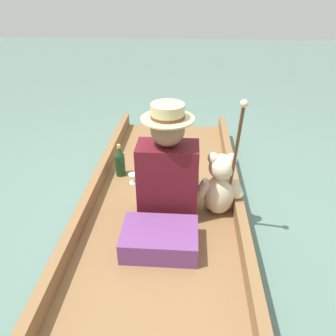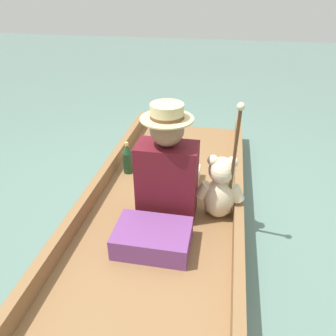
# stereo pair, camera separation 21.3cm
# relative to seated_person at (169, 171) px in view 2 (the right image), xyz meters

# --- Properties ---
(ground_plane) EXTENTS (16.00, 16.00, 0.00)m
(ground_plane) POSITION_rel_seated_person_xyz_m (-0.04, 0.06, -0.42)
(ground_plane) COLOR slate
(punt_boat) EXTENTS (1.10, 2.81, 0.25)m
(punt_boat) POSITION_rel_seated_person_xyz_m (-0.04, 0.06, -0.34)
(punt_boat) COLOR brown
(punt_boat) RESTS_ON ground_plane
(seat_cushion) EXTENTS (0.45, 0.31, 0.14)m
(seat_cushion) POSITION_rel_seated_person_xyz_m (-0.02, -0.41, -0.23)
(seat_cushion) COLOR #6B3875
(seat_cushion) RESTS_ON punt_boat
(seated_person) EXTENTS (0.39, 0.69, 0.79)m
(seated_person) POSITION_rel_seated_person_xyz_m (0.00, 0.00, 0.00)
(seated_person) COLOR white
(seated_person) RESTS_ON punt_boat
(teddy_bear) EXTENTS (0.33, 0.19, 0.47)m
(teddy_bear) POSITION_rel_seated_person_xyz_m (0.35, -0.04, -0.08)
(teddy_bear) COLOR beige
(teddy_bear) RESTS_ON punt_boat
(wine_glass) EXTENTS (0.07, 0.07, 0.08)m
(wine_glass) POSITION_rel_seated_person_xyz_m (-0.30, 0.29, -0.24)
(wine_glass) COLOR silver
(wine_glass) RESTS_ON punt_boat
(walking_cane) EXTENTS (0.04, 0.24, 0.87)m
(walking_cane) POSITION_rel_seated_person_xyz_m (0.41, -0.12, 0.21)
(walking_cane) COLOR brown
(walking_cane) RESTS_ON punt_boat
(champagne_bottle) EXTENTS (0.08, 0.08, 0.28)m
(champagne_bottle) POSITION_rel_seated_person_xyz_m (-0.42, 0.41, -0.17)
(champagne_bottle) COLOR #19381E
(champagne_bottle) RESTS_ON punt_boat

